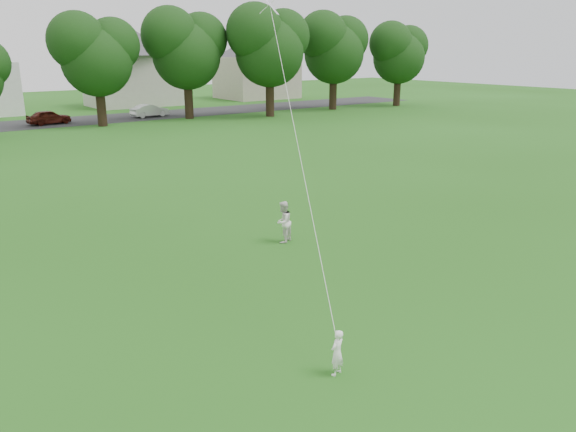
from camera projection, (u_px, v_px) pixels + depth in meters
ground at (350, 336)px, 12.25m from camera, size 160.00×160.00×0.00m
toddler at (337, 353)px, 10.70m from camera, size 0.39×0.31×0.94m
older_boy at (283, 222)px, 18.02m from camera, size 0.82×0.75×1.36m
kite at (295, 133)px, 14.02m from camera, size 2.57×4.57×11.36m
tree_row at (52, 46)px, 40.58m from camera, size 82.43×9.55×10.13m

